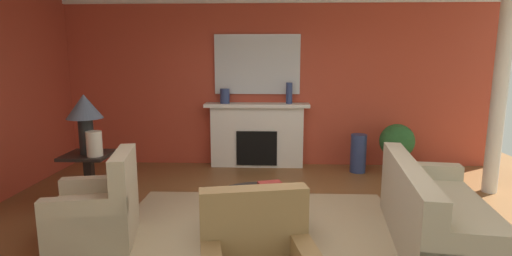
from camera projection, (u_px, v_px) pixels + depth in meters
ground_plane at (271, 237)px, 4.20m from camera, size 9.35×9.35×0.00m
wall_fireplace at (272, 82)px, 6.90m from camera, size 7.79×0.12×2.94m
area_rug at (260, 236)px, 4.22m from camera, size 3.20×2.67×0.01m
fireplace at (257, 137)px, 6.87m from camera, size 1.80×0.35×1.12m
mantel_mirror at (257, 64)px, 6.77m from camera, size 1.48×0.04×1.02m
sofa at (437, 219)px, 3.92m from camera, size 1.18×2.20×0.85m
armchair_near_window at (98, 214)px, 4.05m from camera, size 0.95×0.95×0.95m
coffee_table at (260, 207)px, 4.16m from camera, size 1.00×1.00×0.45m
side_table at (90, 176)px, 5.00m from camera, size 0.56×0.56×0.70m
table_lamp at (85, 112)px, 4.86m from camera, size 0.44×0.44×0.75m
vase_tall_corner at (358, 153)px, 6.54m from camera, size 0.26×0.26×0.64m
vase_mantel_left at (225, 96)px, 6.71m from camera, size 0.16×0.16×0.25m
vase_mantel_right at (289, 93)px, 6.66m from camera, size 0.11×0.11×0.36m
vase_on_side_table at (94, 144)px, 4.80m from camera, size 0.19×0.19×0.31m
book_red_cover at (256, 196)px, 4.09m from camera, size 0.28×0.19×0.04m
book_art_folio at (270, 185)px, 4.29m from camera, size 0.30×0.25×0.05m
potted_plant at (397, 145)px, 6.41m from camera, size 0.56×0.56×0.83m
column_white at (500, 89)px, 5.36m from camera, size 0.20×0.20×2.94m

